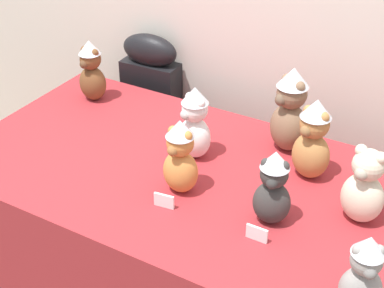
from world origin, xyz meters
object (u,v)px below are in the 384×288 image
at_px(teddy_bear_caramel, 312,140).
at_px(teddy_bear_mocha, 290,111).
at_px(teddy_bear_ash, 363,275).
at_px(teddy_bear_ginger, 180,157).
at_px(teddy_bear_cream, 364,188).
at_px(display_table, 192,252).
at_px(teddy_bear_snow, 195,123).
at_px(teddy_bear_charcoal, 273,188).
at_px(instrument_case, 153,126).
at_px(teddy_bear_chestnut, 92,71).

bearing_deg(teddy_bear_caramel, teddy_bear_mocha, 155.04).
relative_size(teddy_bear_ash, teddy_bear_caramel, 0.82).
height_order(teddy_bear_ginger, teddy_bear_cream, teddy_bear_ginger).
distance_m(display_table, teddy_bear_snow, 0.54).
distance_m(display_table, teddy_bear_charcoal, 0.64).
relative_size(instrument_case, teddy_bear_ginger, 3.55).
bearing_deg(teddy_bear_mocha, teddy_bear_cream, -8.02).
xyz_separation_m(teddy_bear_ash, teddy_bear_chestnut, (-1.35, 0.60, 0.01)).
xyz_separation_m(teddy_bear_snow, teddy_bear_caramel, (0.42, 0.09, 0.01)).
relative_size(display_table, teddy_bear_charcoal, 6.60).
bearing_deg(teddy_bear_chestnut, display_table, -17.46).
bearing_deg(teddy_bear_ginger, teddy_bear_cream, 20.49).
distance_m(teddy_bear_charcoal, teddy_bear_caramel, 0.30).
relative_size(teddy_bear_charcoal, teddy_bear_ginger, 0.96).
relative_size(teddy_bear_ash, teddy_bear_chestnut, 0.91).
distance_m(teddy_bear_ginger, teddy_bear_cream, 0.60).
height_order(display_table, teddy_bear_ash, teddy_bear_ash).
bearing_deg(teddy_bear_mocha, teddy_bear_caramel, -14.07).
height_order(teddy_bear_snow, teddy_bear_caramel, teddy_bear_caramel).
height_order(display_table, teddy_bear_snow, teddy_bear_snow).
height_order(display_table, teddy_bear_cream, teddy_bear_cream).
bearing_deg(teddy_bear_ash, teddy_bear_ginger, 132.71).
xyz_separation_m(teddy_bear_charcoal, teddy_bear_mocha, (-0.12, 0.43, 0.04)).
distance_m(teddy_bear_snow, teddy_bear_mocha, 0.36).
xyz_separation_m(teddy_bear_snow, teddy_bear_charcoal, (0.40, -0.21, -0.01)).
bearing_deg(teddy_bear_ash, teddy_bear_mocha, 95.84).
distance_m(teddy_bear_ash, teddy_bear_snow, 0.85).
bearing_deg(teddy_bear_ash, teddy_bear_snow, 120.43).
xyz_separation_m(teddy_bear_caramel, teddy_bear_chestnut, (-1.03, 0.08, -0.02)).
bearing_deg(teddy_bear_mocha, instrument_case, -169.28).
xyz_separation_m(teddy_bear_snow, teddy_bear_chestnut, (-0.61, 0.17, -0.01)).
bearing_deg(teddy_bear_charcoal, teddy_bear_ash, -45.67).
bearing_deg(teddy_bear_cream, teddy_bear_ginger, -153.30).
relative_size(teddy_bear_snow, teddy_bear_ginger, 1.03).
bearing_deg(teddy_bear_cream, teddy_bear_ash, -62.80).
bearing_deg(teddy_bear_snow, teddy_bear_caramel, 36.53).
bearing_deg(display_table, teddy_bear_snow, 114.56).
bearing_deg(teddy_bear_ash, display_table, 125.18).
height_order(teddy_bear_caramel, teddy_bear_mocha, teddy_bear_mocha).
height_order(instrument_case, teddy_bear_caramel, teddy_bear_caramel).
bearing_deg(teddy_bear_ash, instrument_case, 114.26).
relative_size(teddy_bear_caramel, teddy_bear_cream, 1.14).
bearing_deg(instrument_case, teddy_bear_cream, -28.29).
distance_m(instrument_case, teddy_bear_cream, 1.35).
height_order(teddy_bear_charcoal, teddy_bear_caramel, teddy_bear_caramel).
bearing_deg(teddy_bear_caramel, teddy_bear_ash, -39.00).
relative_size(display_table, teddy_bear_snow, 6.11).
bearing_deg(teddy_bear_ash, teddy_bear_cream, 75.70).
bearing_deg(teddy_bear_charcoal, teddy_bear_ginger, 166.83).
distance_m(teddy_bear_ash, teddy_bear_caramel, 0.61).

